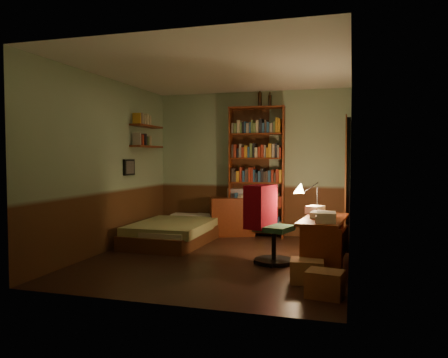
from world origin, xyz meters
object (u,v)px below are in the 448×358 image
(mini_stereo, at_px, (236,193))
(dresser, at_px, (232,217))
(bookshelf, at_px, (257,172))
(desk, at_px, (323,243))
(desk_lamp, at_px, (317,190))
(bed, at_px, (177,224))
(office_chair, at_px, (274,227))
(cardboard_box_b, at_px, (307,271))
(cardboard_box_a, at_px, (325,284))

(mini_stereo, bearing_deg, dresser, -118.58)
(bookshelf, xyz_separation_m, desk, (1.30, -2.01, -0.83))
(mini_stereo, relative_size, desk_lamp, 0.47)
(bed, distance_m, mini_stereo, 1.29)
(dresser, relative_size, desk, 0.64)
(bookshelf, relative_size, desk_lamp, 3.75)
(mini_stereo, relative_size, bookshelf, 0.13)
(bed, xyz_separation_m, mini_stereo, (0.77, 0.93, 0.46))
(mini_stereo, distance_m, office_chair, 2.25)
(mini_stereo, xyz_separation_m, desk, (1.70, -2.05, -0.44))
(desk_lamp, distance_m, office_chair, 0.86)
(dresser, distance_m, cardboard_box_b, 3.08)
(bed, bearing_deg, dresser, 49.37)
(bookshelf, bearing_deg, cardboard_box_a, -71.00)
(cardboard_box_a, bearing_deg, office_chair, 120.56)
(bed, height_order, mini_stereo, mini_stereo)
(desk, bearing_deg, desk_lamp, 107.48)
(mini_stereo, distance_m, bookshelf, 0.56)
(bookshelf, distance_m, cardboard_box_b, 3.12)
(desk_lamp, xyz_separation_m, cardboard_box_a, (0.21, -1.75, -0.82))
(desk_lamp, bearing_deg, dresser, 159.98)
(dresser, relative_size, cardboard_box_b, 2.10)
(bookshelf, height_order, office_chair, bookshelf)
(bed, bearing_deg, mini_stereo, 52.33)
(cardboard_box_b, bearing_deg, dresser, 121.30)
(bed, relative_size, cardboard_box_b, 5.52)
(desk, distance_m, office_chair, 0.68)
(bookshelf, distance_m, cardboard_box_a, 3.62)
(bed, distance_m, desk, 2.72)
(bed, xyz_separation_m, cardboard_box_a, (2.57, -2.29, -0.17))
(dresser, bearing_deg, bed, -155.82)
(dresser, relative_size, cardboard_box_a, 2.17)
(dresser, height_order, mini_stereo, mini_stereo)
(mini_stereo, bearing_deg, desk_lamp, -57.48)
(bookshelf, bearing_deg, desk_lamp, -55.11)
(desk_lamp, xyz_separation_m, cardboard_box_b, (-0.01, -1.28, -0.82))
(desk, relative_size, office_chair, 1.24)
(cardboard_box_b, bearing_deg, office_chair, 123.23)
(dresser, distance_m, bookshelf, 0.92)
(dresser, relative_size, mini_stereo, 2.66)
(office_chair, bearing_deg, cardboard_box_a, -43.73)
(dresser, xyz_separation_m, cardboard_box_a, (1.82, -3.09, -0.21))
(bed, relative_size, dresser, 2.62)
(office_chair, bearing_deg, bed, 166.04)
(mini_stereo, height_order, office_chair, office_chair)
(dresser, distance_m, desk_lamp, 2.18)
(bed, bearing_deg, cardboard_box_b, -35.70)
(dresser, distance_m, cardboard_box_a, 3.60)
(cardboard_box_a, height_order, cardboard_box_b, cardboard_box_a)
(desk, xyz_separation_m, cardboard_box_b, (-0.14, -0.70, -0.19))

